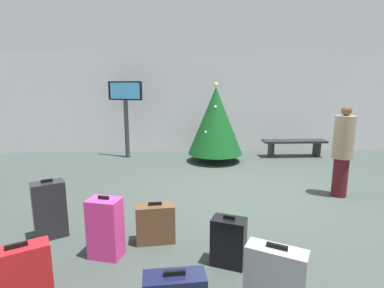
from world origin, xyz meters
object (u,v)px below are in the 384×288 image
(suitcase_0, at_px, (20,281))
(suitcase_6, at_px, (50,210))
(holiday_tree, at_px, (216,121))
(flight_info_kiosk, at_px, (126,104))
(waiting_bench, at_px, (294,144))
(suitcase_2, at_px, (155,223))
(suitcase_3, at_px, (105,228))
(suitcase_1, at_px, (275,282))
(traveller_0, at_px, (343,150))
(suitcase_5, at_px, (229,242))

(suitcase_0, xyz_separation_m, suitcase_6, (-0.32, 1.43, 0.06))
(holiday_tree, distance_m, flight_info_kiosk, 2.55)
(waiting_bench, bearing_deg, suitcase_2, -128.16)
(suitcase_3, bearing_deg, suitcase_2, 29.25)
(flight_info_kiosk, xyz_separation_m, suitcase_3, (0.56, -5.12, -1.16))
(suitcase_6, bearing_deg, suitcase_2, -8.28)
(suitcase_1, bearing_deg, waiting_bench, 67.28)
(traveller_0, distance_m, suitcase_1, 3.62)
(flight_info_kiosk, distance_m, suitcase_3, 5.28)
(suitcase_0, distance_m, suitcase_2, 1.65)
(suitcase_1, xyz_separation_m, suitcase_5, (-0.28, 0.79, -0.04))
(suitcase_3, bearing_deg, suitcase_0, -120.73)
(traveller_0, relative_size, suitcase_1, 2.44)
(suitcase_2, bearing_deg, suitcase_1, -49.63)
(suitcase_5, bearing_deg, suitcase_6, 161.57)
(suitcase_3, bearing_deg, traveller_0, 25.39)
(holiday_tree, height_order, suitcase_6, holiday_tree)
(holiday_tree, bearing_deg, waiting_bench, 10.14)
(waiting_bench, height_order, suitcase_1, suitcase_1)
(suitcase_1, bearing_deg, suitcase_2, 130.37)
(waiting_bench, bearing_deg, traveller_0, -96.60)
(suitcase_2, bearing_deg, waiting_bench, 51.84)
(suitcase_3, bearing_deg, flight_info_kiosk, 96.28)
(waiting_bench, bearing_deg, flight_info_kiosk, 178.12)
(holiday_tree, height_order, waiting_bench, holiday_tree)
(suitcase_3, distance_m, suitcase_5, 1.46)
(suitcase_5, height_order, suitcase_6, suitcase_6)
(suitcase_0, height_order, suitcase_2, suitcase_0)
(suitcase_1, bearing_deg, suitcase_0, 176.83)
(suitcase_0, xyz_separation_m, suitcase_3, (0.54, 0.90, 0.04))
(suitcase_5, distance_m, suitcase_6, 2.42)
(holiday_tree, xyz_separation_m, waiting_bench, (2.34, 0.42, -0.73))
(traveller_0, distance_m, suitcase_5, 3.24)
(suitcase_1, distance_m, suitcase_5, 0.84)
(waiting_bench, relative_size, suitcase_3, 2.34)
(traveller_0, bearing_deg, suitcase_2, -155.30)
(holiday_tree, relative_size, traveller_0, 1.26)
(traveller_0, bearing_deg, suitcase_5, -139.51)
(suitcase_0, distance_m, suitcase_3, 1.05)
(waiting_bench, xyz_separation_m, suitcase_6, (-5.08, -4.44, 0.02))
(holiday_tree, distance_m, suitcase_5, 4.88)
(flight_info_kiosk, distance_m, traveller_0, 5.55)
(suitcase_6, bearing_deg, flight_info_kiosk, 86.32)
(holiday_tree, relative_size, suitcase_2, 3.84)
(holiday_tree, bearing_deg, suitcase_3, -112.46)
(suitcase_5, bearing_deg, holiday_tree, 84.67)
(suitcase_3, bearing_deg, suitcase_1, -30.97)
(suitcase_3, bearing_deg, waiting_bench, 49.64)
(flight_info_kiosk, distance_m, suitcase_2, 5.10)
(suitcase_0, relative_size, suitcase_3, 0.90)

